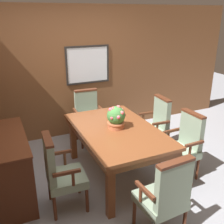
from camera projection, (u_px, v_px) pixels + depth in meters
ground_plane at (112, 185)px, 3.73m from camera, size 14.00×14.00×0.00m
wall_back at (70, 73)px, 4.94m from camera, size 7.20×0.08×2.45m
dining_table at (116, 135)px, 3.72m from camera, size 1.07×1.71×0.76m
chair_head_near at (165, 195)px, 2.71m from camera, size 0.53×0.48×0.98m
chair_right_near at (184, 143)px, 3.79m from camera, size 0.46×0.52×0.98m
chair_head_far at (88, 115)px, 4.84m from camera, size 0.52×0.47×0.98m
chair_left_near at (60, 171)px, 3.12m from camera, size 0.48×0.53×0.98m
chair_right_far at (156, 124)px, 4.46m from camera, size 0.47×0.52×0.98m
potted_plant at (116, 117)px, 3.66m from camera, size 0.27×0.28×0.33m
sideboard_cabinet at (9, 166)px, 3.40m from camera, size 0.52×1.27×0.85m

